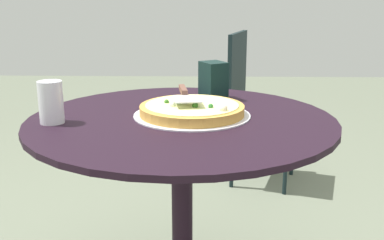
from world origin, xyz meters
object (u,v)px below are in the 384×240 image
(drinking_cup, at_px, (51,102))
(patio_chair_near, at_px, (253,97))
(pizza_server, at_px, (185,94))
(pizza_on_tray, at_px, (192,110))
(patio_table, at_px, (182,180))
(napkin_dispenser, at_px, (213,81))

(drinking_cup, xyz_separation_m, patio_chair_near, (-1.38, 0.74, -0.29))
(pizza_server, distance_m, drinking_cup, 0.41)
(pizza_server, distance_m, patio_chair_near, 1.32)
(pizza_on_tray, bearing_deg, patio_table, -54.11)
(pizza_server, distance_m, napkin_dispenser, 0.22)
(pizza_on_tray, bearing_deg, drinking_cup, -77.18)
(drinking_cup, bearing_deg, napkin_dispenser, 124.68)
(drinking_cup, distance_m, patio_chair_near, 1.59)
(patio_table, height_order, patio_chair_near, patio_chair_near)
(patio_table, bearing_deg, pizza_server, 172.38)
(pizza_on_tray, relative_size, patio_chair_near, 0.41)
(pizza_server, bearing_deg, pizza_on_tray, 29.40)
(pizza_on_tray, distance_m, drinking_cup, 0.42)
(patio_chair_near, bearing_deg, pizza_server, -15.76)
(patio_table, distance_m, drinking_cup, 0.47)
(pizza_on_tray, xyz_separation_m, patio_chair_near, (-1.28, 0.33, -0.24))
(pizza_server, bearing_deg, patio_table, -7.62)
(napkin_dispenser, bearing_deg, patio_table, -50.98)
(patio_table, height_order, napkin_dispenser, napkin_dispenser)
(patio_table, bearing_deg, patio_chair_near, 164.63)
(patio_chair_near, bearing_deg, drinking_cup, -28.16)
(pizza_on_tray, bearing_deg, pizza_server, -150.60)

